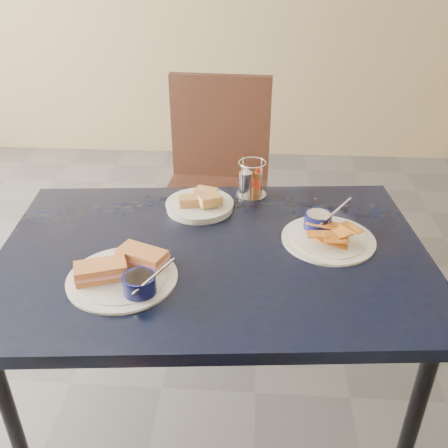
# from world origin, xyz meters

# --- Properties ---
(ground) EXTENTS (6.00, 6.00, 0.00)m
(ground) POSITION_xyz_m (0.00, 0.00, 0.00)
(ground) COLOR #58575D
(ground) RESTS_ON ground
(dining_table) EXTENTS (1.38, 0.98, 0.75)m
(dining_table) POSITION_xyz_m (0.23, -0.11, 0.69)
(dining_table) COLOR black
(dining_table) RESTS_ON ground
(chair_far) EXTENTS (0.51, 0.49, 1.02)m
(chair_far) POSITION_xyz_m (0.16, 0.83, 0.59)
(chair_far) COLOR black
(chair_far) RESTS_ON ground
(sandwich_plate) EXTENTS (0.32, 0.31, 0.12)m
(sandwich_plate) POSITION_xyz_m (-0.01, -0.28, 0.77)
(sandwich_plate) COLOR white
(sandwich_plate) RESTS_ON dining_table
(plantain_plate) EXTENTS (0.29, 0.29, 0.12)m
(plantain_plate) POSITION_xyz_m (0.57, -0.02, 0.77)
(plantain_plate) COLOR white
(plantain_plate) RESTS_ON dining_table
(bread_basket) EXTENTS (0.23, 0.23, 0.07)m
(bread_basket) POSITION_xyz_m (0.16, 0.15, 0.77)
(bread_basket) COLOR white
(bread_basket) RESTS_ON dining_table
(condiment_caddy) EXTENTS (0.11, 0.11, 0.14)m
(condiment_caddy) POSITION_xyz_m (0.33, 0.27, 0.81)
(condiment_caddy) COLOR silver
(condiment_caddy) RESTS_ON dining_table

